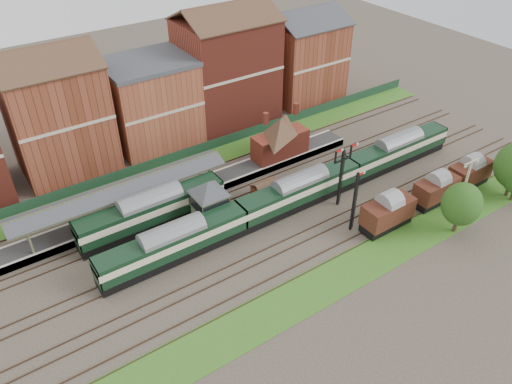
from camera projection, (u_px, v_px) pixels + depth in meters
ground at (247, 228)px, 58.90m from camera, size 160.00×160.00×0.00m
grass_back at (184, 167)px, 69.60m from camera, size 90.00×4.50×0.06m
grass_front at (311, 291)px, 50.85m from camera, size 90.00×5.00×0.06m
fence at (177, 156)px, 70.52m from camera, size 90.00×0.12×1.50m
platform at (171, 198)px, 62.87m from camera, size 55.00×3.40×1.00m
signal_box at (209, 202)px, 57.84m from camera, size 5.40×5.40×6.00m
brick_hut at (266, 193)px, 62.65m from camera, size 3.20×2.64×2.94m
station_building at (280, 137)px, 68.55m from camera, size 8.10×8.10×5.90m
canopy at (121, 187)px, 57.74m from camera, size 26.00×3.89×4.08m
semaphore_bracket at (341, 174)px, 59.97m from camera, size 3.60×0.25×8.18m
semaphore_siding at (354, 201)px, 56.32m from camera, size 1.23×0.25×8.00m
yard_lamp at (466, 182)px, 59.76m from camera, size 2.60×0.22×7.00m
town_backdrop at (150, 98)px, 71.45m from camera, size 69.00×10.00×16.00m
dmu_train at (300, 191)px, 61.09m from camera, size 51.54×2.71×3.96m
platform_railcar at (152, 210)px, 57.80m from camera, size 17.89×2.82×4.12m
goods_van_a at (388, 212)px, 57.80m from camera, size 6.41×2.78×3.89m
goods_van_b at (436, 189)px, 61.75m from camera, size 5.95×2.58×3.61m
goods_van_c at (470, 173)px, 64.72m from camera, size 6.03×2.61×3.66m
tree_far at (462, 204)px, 56.16m from camera, size 4.50×4.50×6.57m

